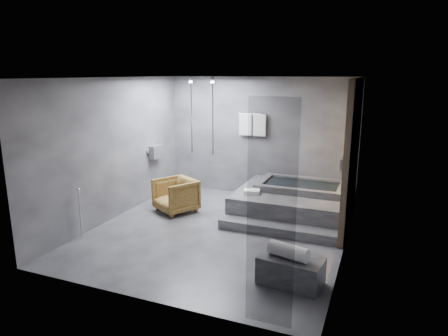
% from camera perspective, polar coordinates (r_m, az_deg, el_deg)
% --- Properties ---
extents(room, '(5.00, 5.04, 2.82)m').
position_cam_1_polar(room, '(7.15, 2.86, 4.18)').
color(room, '#2E2E31').
rests_on(room, ground).
extents(tub_deck, '(2.20, 2.00, 0.50)m').
position_cam_1_polar(tub_deck, '(8.47, 9.65, -4.85)').
color(tub_deck, '#343436').
rests_on(tub_deck, ground).
extents(tub_step, '(2.20, 0.36, 0.18)m').
position_cam_1_polar(tub_step, '(7.44, 7.60, -8.70)').
color(tub_step, '#343436').
rests_on(tub_step, ground).
extents(concrete_bench, '(0.92, 0.58, 0.39)m').
position_cam_1_polar(concrete_bench, '(5.81, 9.49, -14.28)').
color(concrete_bench, '#2D2E30').
rests_on(concrete_bench, ground).
extents(driftwood_chair, '(1.05, 1.06, 0.71)m').
position_cam_1_polar(driftwood_chair, '(8.52, -6.91, -3.91)').
color(driftwood_chair, '#473011').
rests_on(driftwood_chair, ground).
extents(rolled_towel, '(0.60, 0.33, 0.20)m').
position_cam_1_polar(rolled_towel, '(5.66, 9.19, -11.66)').
color(rolled_towel, white).
rests_on(rolled_towel, concrete_bench).
extents(deck_towel, '(0.36, 0.30, 0.08)m').
position_cam_1_polar(deck_towel, '(8.08, 3.98, -3.40)').
color(deck_towel, white).
rests_on(deck_towel, tub_deck).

